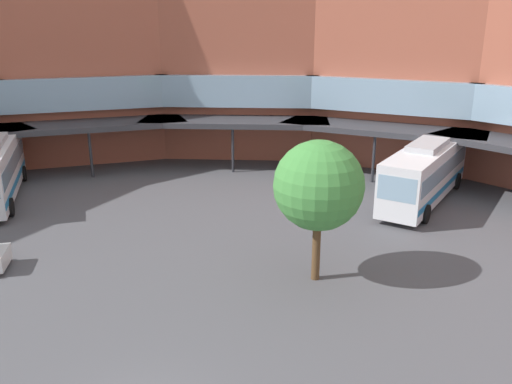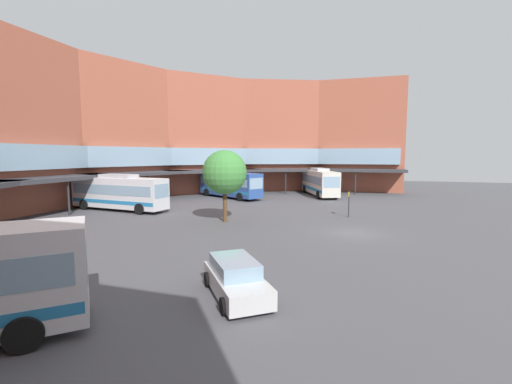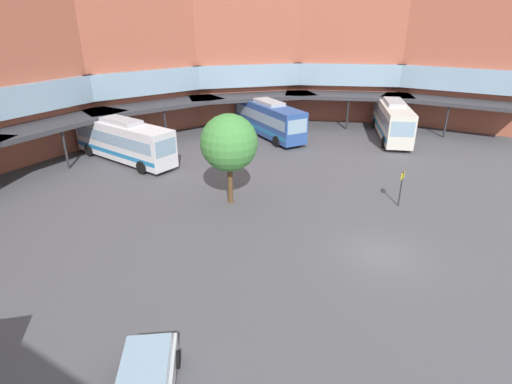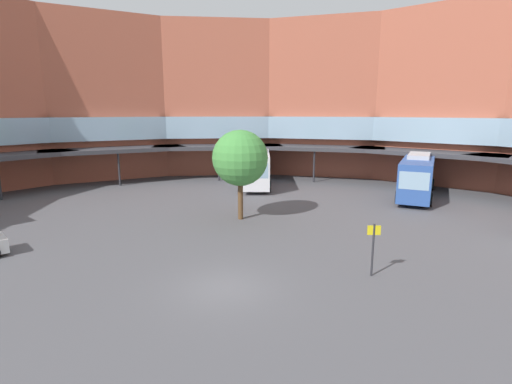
% 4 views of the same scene
% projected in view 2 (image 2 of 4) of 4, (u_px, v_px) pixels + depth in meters
% --- Properties ---
extents(ground_plane, '(116.36, 116.36, 0.00)m').
position_uv_depth(ground_plane, '(353.00, 233.00, 25.72)').
color(ground_plane, '#515156').
extents(station_building, '(72.57, 42.88, 17.56)m').
position_uv_depth(station_building, '(136.00, 126.00, 30.28)').
color(station_building, '#AD5942').
rests_on(station_building, ground).
extents(bus_0, '(11.32, 6.56, 3.96)m').
position_uv_depth(bus_0, '(320.00, 182.00, 49.46)').
color(bus_0, silver).
rests_on(bus_0, ground).
extents(bus_2, '(7.69, 10.59, 3.82)m').
position_uv_depth(bus_2, '(230.00, 184.00, 46.97)').
color(bus_2, '#2D519E').
rests_on(bus_2, ground).
extents(bus_3, '(3.71, 11.33, 3.82)m').
position_uv_depth(bus_3, '(119.00, 192.00, 36.18)').
color(bus_3, white).
rests_on(bus_3, ground).
extents(parked_car, '(4.60, 4.07, 1.53)m').
position_uv_depth(parked_car, '(236.00, 278.00, 14.21)').
color(parked_car, silver).
rests_on(parked_car, ground).
extents(plaza_tree, '(3.84, 3.84, 6.25)m').
position_uv_depth(plaza_tree, '(225.00, 173.00, 29.76)').
color(plaza_tree, brown).
rests_on(plaza_tree, ground).
extents(stop_sign_post, '(0.60, 0.11, 2.50)m').
position_uv_depth(stop_sign_post, '(349.00, 201.00, 32.21)').
color(stop_sign_post, '#2D2D33').
rests_on(stop_sign_post, ground).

